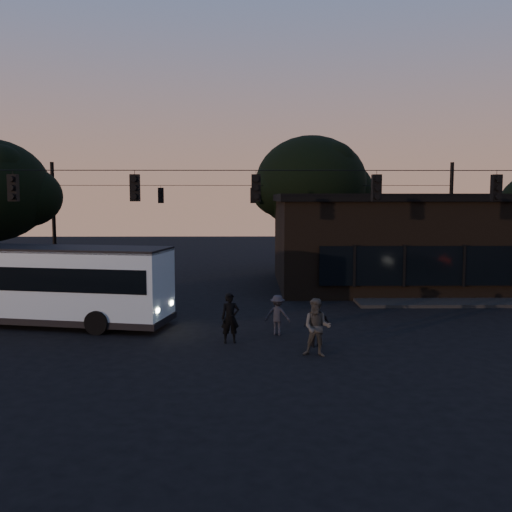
{
  "coord_description": "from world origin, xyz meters",
  "views": [
    {
      "loc": [
        -0.27,
        -17.35,
        5.17
      ],
      "look_at": [
        0.0,
        4.0,
        3.0
      ],
      "focal_mm": 40.0,
      "sensor_mm": 36.0,
      "label": 1
    }
  ],
  "objects_px": {
    "building": "(406,240)",
    "pedestrian_d": "(278,315)",
    "pedestrian_c": "(317,325)",
    "pedestrian_a": "(230,318)",
    "bus": "(33,281)",
    "pedestrian_b": "(317,327)"
  },
  "relations": [
    {
      "from": "building",
      "to": "pedestrian_d",
      "type": "height_order",
      "value": "building"
    },
    {
      "from": "building",
      "to": "pedestrian_c",
      "type": "bearing_deg",
      "value": -116.45
    },
    {
      "from": "building",
      "to": "pedestrian_a",
      "type": "bearing_deg",
      "value": -126.81
    },
    {
      "from": "pedestrian_a",
      "to": "bus",
      "type": "bearing_deg",
      "value": 148.22
    },
    {
      "from": "building",
      "to": "pedestrian_b",
      "type": "distance_m",
      "value": 16.7
    },
    {
      "from": "pedestrian_d",
      "to": "pedestrian_c",
      "type": "bearing_deg",
      "value": 140.88
    },
    {
      "from": "pedestrian_d",
      "to": "pedestrian_a",
      "type": "bearing_deg",
      "value": 49.85
    },
    {
      "from": "pedestrian_a",
      "to": "pedestrian_d",
      "type": "height_order",
      "value": "pedestrian_a"
    },
    {
      "from": "building",
      "to": "pedestrian_b",
      "type": "relative_size",
      "value": 8.03
    },
    {
      "from": "pedestrian_a",
      "to": "pedestrian_b",
      "type": "bearing_deg",
      "value": -41.75
    },
    {
      "from": "pedestrian_b",
      "to": "building",
      "type": "bearing_deg",
      "value": 78.27
    },
    {
      "from": "bus",
      "to": "pedestrian_a",
      "type": "distance_m",
      "value": 8.83
    },
    {
      "from": "building",
      "to": "pedestrian_d",
      "type": "relative_size",
      "value": 10.11
    },
    {
      "from": "pedestrian_c",
      "to": "pedestrian_d",
      "type": "relative_size",
      "value": 1.02
    },
    {
      "from": "pedestrian_b",
      "to": "bus",
      "type": "bearing_deg",
      "value": 169.21
    },
    {
      "from": "building",
      "to": "pedestrian_c",
      "type": "height_order",
      "value": "building"
    },
    {
      "from": "pedestrian_a",
      "to": "pedestrian_c",
      "type": "relative_size",
      "value": 1.16
    },
    {
      "from": "building",
      "to": "pedestrian_c",
      "type": "xyz_separation_m",
      "value": [
        -6.9,
        -13.86,
        -1.93
      ]
    },
    {
      "from": "building",
      "to": "pedestrian_d",
      "type": "xyz_separation_m",
      "value": [
        -8.18,
        -12.07,
        -1.95
      ]
    },
    {
      "from": "pedestrian_c",
      "to": "pedestrian_d",
      "type": "xyz_separation_m",
      "value": [
        -1.28,
        1.79,
        -0.02
      ]
    },
    {
      "from": "bus",
      "to": "pedestrian_b",
      "type": "distance_m",
      "value": 12.18
    },
    {
      "from": "bus",
      "to": "pedestrian_c",
      "type": "height_order",
      "value": "bus"
    }
  ]
}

